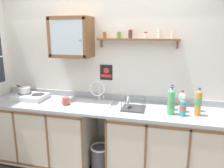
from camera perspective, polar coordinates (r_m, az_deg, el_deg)
back_wall at (r=3.11m, az=-1.22°, el=1.04°), size 3.76×0.07×2.40m
lower_cabinet_run at (r=3.38m, az=-17.10°, el=-11.99°), size 1.44×0.65×0.91m
lower_cabinet_run_right at (r=2.95m, az=13.93°, el=-15.70°), size 1.42×0.65×0.91m
countertop at (r=2.87m, az=-3.00°, el=-5.96°), size 3.12×0.67×0.03m
backsplash at (r=3.14m, az=-1.37°, el=-3.19°), size 3.12×0.02×0.08m
sink at (r=2.94m, az=-4.96°, el=-5.32°), size 0.51×0.43×0.42m
hot_plate_stove at (r=3.34m, az=-20.39°, el=-3.12°), size 0.45×0.33×0.07m
saucepan at (r=3.40m, az=-21.81°, el=-1.47°), size 0.30×0.22×0.09m
bottle_opaque_white_0 at (r=2.76m, az=17.67°, el=-4.42°), size 0.08×0.08×0.27m
bottle_soda_green_1 at (r=2.63m, az=15.09°, el=-4.52°), size 0.08×0.08×0.33m
bottle_water_blue_2 at (r=2.78m, az=15.22°, el=-3.58°), size 0.07×0.07×0.32m
bottle_juice_amber_3 at (r=2.68m, az=21.50°, el=-4.42°), size 0.07×0.07×0.33m
bottle_water_clear_4 at (r=2.83m, az=21.34°, el=-4.17°), size 0.07×0.07×0.27m
bottle_detergent_teal_5 at (r=2.63m, az=17.95°, el=-5.79°), size 0.07×0.07×0.22m
dish_rack at (r=2.76m, az=5.40°, el=-5.99°), size 0.28×0.28×0.16m
mug at (r=2.95m, az=-11.85°, el=-4.37°), size 0.09×0.13×0.10m
wall_cabinet at (r=3.01m, az=-10.45°, el=11.86°), size 0.54×0.35×0.53m
spice_shelf at (r=2.86m, az=6.49°, el=11.73°), size 1.05×0.14×0.23m
warning_sign at (r=3.06m, az=-1.50°, el=3.00°), size 0.18×0.01×0.21m
trash_bin at (r=3.12m, az=-3.06°, el=-18.92°), size 0.27×0.27×0.40m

